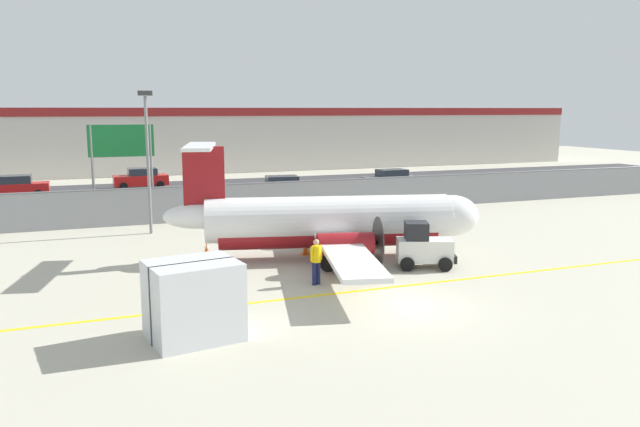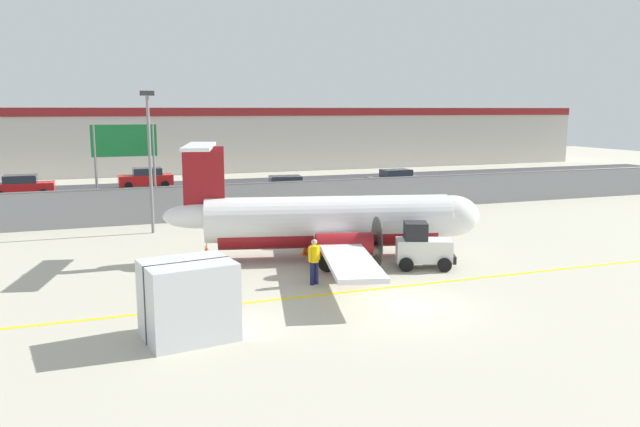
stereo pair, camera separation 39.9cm
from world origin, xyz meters
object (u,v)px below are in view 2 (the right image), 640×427
at_px(commuter_airplane, 333,222).
at_px(traffic_cone_far_left, 305,247).
at_px(parked_car_0, 23,186).
at_px(apron_light_pole, 150,150).
at_px(ground_crew_worker, 314,259).
at_px(parked_car_1, 146,178).
at_px(parked_car_2, 287,187).
at_px(highway_sign, 125,149).
at_px(traffic_cone_near_left, 378,236).
at_px(cargo_container, 188,300).
at_px(traffic_cone_near_right, 207,249).
at_px(baggage_tug, 423,247).
at_px(parked_car_3, 395,180).

height_order(commuter_airplane, traffic_cone_far_left, commuter_airplane).
distance_m(parked_car_0, apron_light_pole, 18.30).
bearing_deg(apron_light_pole, ground_crew_worker, -68.79).
xyz_separation_m(parked_car_0, parked_car_1, (8.80, 2.53, 0.00)).
distance_m(parked_car_2, highway_sign, 12.60).
bearing_deg(apron_light_pole, traffic_cone_near_left, -31.57).
distance_m(ground_crew_worker, apron_light_pole, 13.31).
relative_size(apron_light_pole, highway_sign, 1.32).
bearing_deg(ground_crew_worker, traffic_cone_far_left, 143.58).
height_order(cargo_container, apron_light_pole, apron_light_pole).
relative_size(ground_crew_worker, highway_sign, 0.31).
distance_m(traffic_cone_near_right, parked_car_2, 17.59).
height_order(parked_car_1, parked_car_2, same).
bearing_deg(highway_sign, cargo_container, -88.32).
bearing_deg(apron_light_pole, traffic_cone_near_right, -74.58).
relative_size(ground_crew_worker, parked_car_2, 0.39).
bearing_deg(baggage_tug, parked_car_0, 144.28).
height_order(ground_crew_worker, parked_car_0, same).
xyz_separation_m(parked_car_0, parked_car_3, (27.05, -5.42, 0.00)).
bearing_deg(apron_light_pole, parked_car_3, 29.20).
xyz_separation_m(baggage_tug, traffic_cone_far_left, (-3.68, 3.88, -0.54)).
bearing_deg(parked_car_2, highway_sign, -148.97).
bearing_deg(traffic_cone_near_left, parked_car_0, 128.20).
bearing_deg(baggage_tug, ground_crew_worker, -148.54).
height_order(baggage_tug, ground_crew_worker, baggage_tug).
relative_size(baggage_tug, parked_car_3, 0.61).
relative_size(traffic_cone_far_left, parked_car_3, 0.15).
height_order(cargo_container, highway_sign, highway_sign).
height_order(ground_crew_worker, cargo_container, cargo_container).
distance_m(baggage_tug, parked_car_2, 20.44).
distance_m(baggage_tug, traffic_cone_near_left, 5.10).
xyz_separation_m(ground_crew_worker, traffic_cone_far_left, (1.24, 4.69, -0.64)).
relative_size(traffic_cone_far_left, highway_sign, 0.12).
bearing_deg(cargo_container, parked_car_3, 44.12).
distance_m(traffic_cone_near_right, parked_car_1, 25.05).
bearing_deg(cargo_container, ground_crew_worker, 27.87).
bearing_deg(parked_car_3, parked_car_1, -24.93).
height_order(traffic_cone_near_right, traffic_cone_far_left, same).
xyz_separation_m(cargo_container, traffic_cone_near_left, (10.44, 9.71, -0.79)).
xyz_separation_m(traffic_cone_near_left, parked_car_2, (0.09, 15.38, 0.58)).
bearing_deg(parked_car_1, traffic_cone_far_left, 99.08).
distance_m(cargo_container, parked_car_2, 27.21).
bearing_deg(highway_sign, commuter_airplane, -58.25).
relative_size(cargo_container, parked_car_3, 0.63).
xyz_separation_m(ground_crew_worker, traffic_cone_near_right, (-2.94, 5.78, -0.64)).
distance_m(parked_car_1, highway_sign, 15.05).
distance_m(commuter_airplane, baggage_tug, 4.02).
height_order(parked_car_0, apron_light_pole, apron_light_pole).
bearing_deg(highway_sign, parked_car_2, 23.99).
height_order(cargo_container, traffic_cone_far_left, cargo_container).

